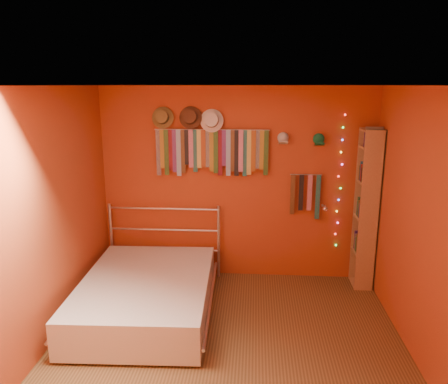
% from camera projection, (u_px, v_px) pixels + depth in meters
% --- Properties ---
extents(ground, '(3.50, 3.50, 0.00)m').
position_uv_depth(ground, '(228.00, 349.00, 4.26)').
color(ground, '#50371B').
rests_on(ground, ground).
extents(back_wall, '(3.50, 0.02, 2.50)m').
position_uv_depth(back_wall, '(237.00, 184.00, 5.66)').
color(back_wall, maroon).
rests_on(back_wall, ground).
extents(right_wall, '(0.02, 3.50, 2.50)m').
position_uv_depth(right_wall, '(426.00, 231.00, 3.84)').
color(right_wall, maroon).
rests_on(right_wall, ground).
extents(left_wall, '(0.02, 3.50, 2.50)m').
position_uv_depth(left_wall, '(42.00, 223.00, 4.08)').
color(left_wall, maroon).
rests_on(left_wall, ground).
extents(ceiling, '(3.50, 3.50, 0.02)m').
position_uv_depth(ceiling, '(228.00, 85.00, 3.66)').
color(ceiling, white).
rests_on(ceiling, back_wall).
extents(tie_rack, '(1.45, 0.03, 0.60)m').
position_uv_depth(tie_rack, '(212.00, 150.00, 5.51)').
color(tie_rack, silver).
rests_on(tie_rack, back_wall).
extents(small_tie_rack, '(0.40, 0.03, 0.58)m').
position_uv_depth(small_tie_rack, '(306.00, 193.00, 5.55)').
color(small_tie_rack, silver).
rests_on(small_tie_rack, back_wall).
extents(fedora_olive, '(0.27, 0.15, 0.27)m').
position_uv_depth(fedora_olive, '(162.00, 117.00, 5.42)').
color(fedora_olive, brown).
rests_on(fedora_olive, back_wall).
extents(fedora_brown, '(0.28, 0.15, 0.28)m').
position_uv_depth(fedora_brown, '(190.00, 117.00, 5.40)').
color(fedora_brown, '#4D2D1B').
rests_on(fedora_brown, back_wall).
extents(fedora_white, '(0.29, 0.16, 0.29)m').
position_uv_depth(fedora_white, '(211.00, 120.00, 5.39)').
color(fedora_white, white).
rests_on(fedora_white, back_wall).
extents(cap_white, '(0.16, 0.20, 0.16)m').
position_uv_depth(cap_white, '(283.00, 138.00, 5.42)').
color(cap_white, beige).
rests_on(cap_white, back_wall).
extents(cap_green, '(0.16, 0.20, 0.16)m').
position_uv_depth(cap_green, '(319.00, 139.00, 5.39)').
color(cap_green, '#197242').
rests_on(cap_green, back_wall).
extents(fairy_lights, '(0.06, 0.02, 1.71)m').
position_uv_depth(fairy_lights, '(340.00, 182.00, 5.51)').
color(fairy_lights, '#FF3333').
rests_on(fairy_lights, back_wall).
extents(reading_lamp, '(0.06, 0.27, 0.08)m').
position_uv_depth(reading_lamp, '(325.00, 208.00, 5.43)').
color(reading_lamp, silver).
rests_on(reading_lamp, back_wall).
extents(bookshelf, '(0.25, 0.34, 2.00)m').
position_uv_depth(bookshelf, '(370.00, 209.00, 5.38)').
color(bookshelf, '#986544').
rests_on(bookshelf, ground).
extents(bed, '(1.54, 2.05, 0.98)m').
position_uv_depth(bed, '(147.00, 294.00, 4.88)').
color(bed, silver).
rests_on(bed, ground).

